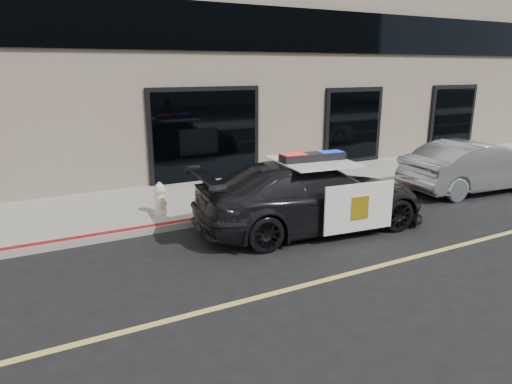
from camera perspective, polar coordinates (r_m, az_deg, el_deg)
name	(u,v)px	position (r m, az deg, el deg)	size (l,w,h in m)	color
ground	(401,261)	(8.81, 17.73, -8.16)	(120.00, 120.00, 0.00)	black
sidewalk_n	(263,190)	(12.76, 0.89, 0.20)	(60.00, 3.50, 0.15)	gray
police_car	(312,195)	(9.87, 6.95, -0.38)	(3.09, 5.52, 1.67)	black
silver_sedan	(475,166)	(14.23, 25.74, 2.90)	(4.46, 1.90, 1.43)	#91969C
fire_hydrant	(160,199)	(10.60, -11.87, -0.90)	(0.34, 0.47, 0.75)	#EEEBC9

